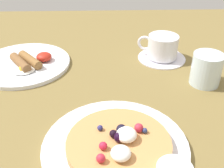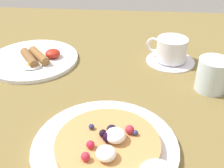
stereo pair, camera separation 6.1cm
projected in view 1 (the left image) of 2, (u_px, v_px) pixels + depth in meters
ground_plane at (80, 101)px, 0.67m from camera, size 2.02×1.28×0.03m
pancake_plate at (115, 147)px, 0.51m from camera, size 0.27×0.27×0.01m
pancake_with_berries at (119, 144)px, 0.49m from camera, size 0.19×0.19×0.04m
breakfast_plate at (24, 64)px, 0.78m from camera, size 0.26×0.26×0.01m
fried_breakfast at (30, 61)px, 0.76m from camera, size 0.12×0.11×0.03m
coffee_saucer at (162, 58)px, 0.82m from camera, size 0.14×0.14×0.01m
coffee_cup at (162, 46)px, 0.80m from camera, size 0.11×0.09×0.06m
water_glass at (206, 69)px, 0.68m from camera, size 0.07×0.07×0.08m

